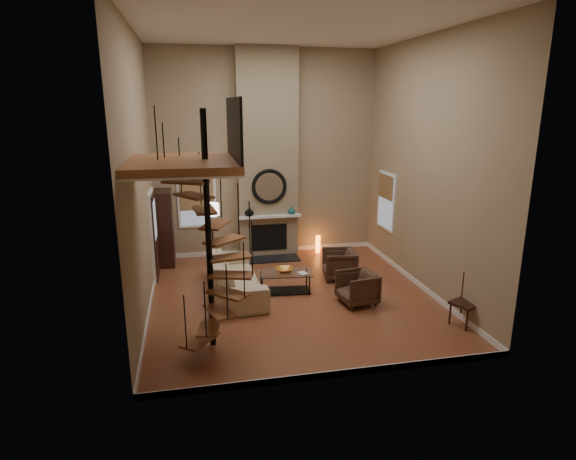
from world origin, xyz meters
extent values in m
cube|color=#A15734|center=(0.00, 0.00, -0.01)|extent=(6.00, 6.50, 0.01)
cube|color=#998363|center=(0.00, 3.25, 2.75)|extent=(6.00, 0.02, 5.50)
cube|color=#998363|center=(0.00, -3.25, 2.75)|extent=(6.00, 0.02, 5.50)
cube|color=#998363|center=(-3.00, 0.00, 2.75)|extent=(0.02, 6.50, 5.50)
cube|color=#998363|center=(3.00, 0.00, 2.75)|extent=(0.02, 6.50, 5.50)
cube|color=silver|center=(0.00, 0.00, 5.50)|extent=(6.00, 6.50, 0.01)
cube|color=white|center=(0.00, 3.24, 0.06)|extent=(6.00, 0.02, 0.12)
cube|color=white|center=(0.00, -3.24, 0.06)|extent=(6.00, 0.02, 0.12)
cube|color=white|center=(-2.99, 0.00, 0.06)|extent=(0.02, 6.50, 0.12)
cube|color=white|center=(2.99, 0.00, 0.06)|extent=(0.02, 6.50, 0.12)
cube|color=#897759|center=(0.00, 3.06, 2.75)|extent=(1.60, 0.38, 5.50)
cube|color=black|center=(0.00, 2.57, 0.02)|extent=(1.50, 0.60, 0.04)
cube|color=black|center=(0.00, 2.86, 0.55)|extent=(0.95, 0.02, 0.72)
cube|color=white|center=(0.00, 2.78, 1.15)|extent=(1.70, 0.18, 0.06)
torus|color=black|center=(0.00, 2.84, 1.95)|extent=(0.94, 0.10, 0.94)
cylinder|color=white|center=(0.00, 2.85, 1.95)|extent=(0.80, 0.01, 0.80)
imported|color=black|center=(-0.55, 2.82, 1.30)|extent=(0.24, 0.24, 0.25)
imported|color=#17534F|center=(0.60, 2.82, 1.28)|extent=(0.20, 0.20, 0.21)
cube|color=white|center=(-1.90, 3.23, 1.60)|extent=(1.02, 0.04, 1.52)
cube|color=#8C9EB2|center=(-1.90, 3.21, 1.60)|extent=(0.90, 0.01, 1.40)
cube|color=#987244|center=(-1.90, 3.19, 1.81)|extent=(0.90, 0.01, 0.98)
cube|color=white|center=(2.98, 2.00, 1.60)|extent=(0.04, 1.02, 1.52)
cube|color=#8C9EB2|center=(2.96, 2.00, 1.60)|extent=(0.01, 0.90, 1.40)
cube|color=#987244|center=(2.94, 2.00, 1.98)|extent=(0.01, 0.90, 0.63)
cube|color=white|center=(-2.97, 1.80, 1.05)|extent=(0.06, 1.05, 2.16)
cube|color=black|center=(-2.94, 1.80, 1.02)|extent=(0.05, 0.90, 2.05)
cube|color=#8C9EB2|center=(-2.90, 1.80, 1.45)|extent=(0.01, 0.60, 0.90)
cube|color=#9B5B32|center=(-2.15, -1.80, 3.18)|extent=(1.70, 2.20, 0.12)
cube|color=white|center=(-2.15, -1.80, 3.10)|extent=(1.70, 2.20, 0.03)
cube|color=black|center=(-1.33, -1.80, 3.71)|extent=(0.04, 2.20, 0.94)
cylinder|color=black|center=(-1.80, -1.80, 2.01)|extent=(0.10, 0.10, 4.02)
cube|color=#9B5B32|center=(-2.02, -2.08, 0.26)|extent=(0.71, 0.78, 0.04)
cylinder|color=black|center=(-2.24, -2.37, 0.73)|extent=(0.02, 0.02, 0.94)
cube|color=#9B5B32|center=(-1.86, -2.15, 0.52)|extent=(0.46, 0.77, 0.04)
cylinder|color=black|center=(-1.93, -2.51, 0.99)|extent=(0.02, 0.02, 0.94)
cube|color=#9B5B32|center=(-1.69, -2.14, 0.78)|extent=(0.55, 0.79, 0.04)
cylinder|color=black|center=(-1.58, -2.48, 1.25)|extent=(0.02, 0.02, 0.94)
cube|color=#9B5B32|center=(-1.54, -2.05, 1.04)|extent=(0.75, 0.74, 0.04)
cylinder|color=black|center=(-1.28, -2.30, 1.51)|extent=(0.02, 0.02, 0.94)
cube|color=#9B5B32|center=(-1.45, -1.90, 1.30)|extent=(0.79, 0.53, 0.04)
cylinder|color=black|center=(-1.11, -2.00, 1.77)|extent=(0.02, 0.02, 0.94)
cube|color=#9B5B32|center=(-1.45, -1.73, 1.56)|extent=(0.77, 0.48, 0.04)
cylinder|color=black|center=(-1.10, -1.65, 2.03)|extent=(0.02, 0.02, 0.94)
cube|color=#9B5B32|center=(-1.52, -1.57, 1.82)|extent=(0.77, 0.72, 0.04)
cylinder|color=black|center=(-1.25, -1.34, 2.29)|extent=(0.02, 0.02, 0.94)
cube|color=#9B5B32|center=(-1.67, -1.47, 2.08)|extent=(0.58, 0.79, 0.04)
cylinder|color=black|center=(-1.53, -1.13, 2.55)|extent=(0.02, 0.02, 0.94)
cube|color=#9B5B32|center=(-1.84, -1.44, 2.34)|extent=(0.41, 0.75, 0.04)
cylinder|color=black|center=(-1.88, -1.08, 2.81)|extent=(0.02, 0.02, 0.94)
cube|color=#9B5B32|center=(-2.00, -1.50, 2.60)|extent=(0.68, 0.79, 0.04)
cylinder|color=black|center=(-2.20, -1.20, 3.07)|extent=(0.02, 0.02, 0.94)
cube|color=#9B5B32|center=(-2.12, -1.63, 2.86)|extent=(0.80, 0.64, 0.04)
cylinder|color=black|center=(-2.44, -1.46, 3.33)|extent=(0.02, 0.02, 0.94)
cube|color=#9B5B32|center=(-2.16, -1.80, 3.12)|extent=(0.72, 0.34, 0.04)
cylinder|color=black|center=(-2.52, -1.80, 3.59)|extent=(0.02, 0.02, 0.94)
cube|color=black|center=(-2.75, 2.82, 0.95)|extent=(0.42, 0.90, 2.00)
imported|color=#C6AF89|center=(-1.20, 0.46, 0.40)|extent=(1.16, 2.67, 0.76)
imported|color=#482E21|center=(1.43, 0.85, 0.35)|extent=(0.88, 0.86, 0.71)
imported|color=#482E21|center=(1.33, -0.64, 0.35)|extent=(0.84, 0.82, 0.67)
cube|color=silver|center=(-0.09, 0.29, 0.44)|extent=(1.26, 0.72, 0.02)
cube|color=black|center=(-0.09, 0.29, 0.03)|extent=(1.15, 0.61, 0.02)
cylinder|color=black|center=(-0.63, 0.12, 0.22)|extent=(0.03, 0.03, 0.44)
cylinder|color=black|center=(0.40, 0.02, 0.22)|extent=(0.03, 0.03, 0.44)
cylinder|color=black|center=(-0.59, 0.56, 0.22)|extent=(0.03, 0.03, 0.44)
cylinder|color=black|center=(0.45, 0.46, 0.22)|extent=(0.03, 0.03, 0.44)
imported|color=#C07421|center=(-0.09, 0.34, 0.50)|extent=(0.39, 0.39, 0.10)
imported|color=gray|center=(0.26, 0.14, 0.46)|extent=(0.24, 0.28, 0.02)
cylinder|color=black|center=(-1.56, 2.17, 0.01)|extent=(0.33, 0.33, 0.03)
cylinder|color=black|center=(-1.56, 2.17, 0.80)|extent=(0.04, 0.04, 1.43)
cylinder|color=#F2E5C6|center=(-1.56, 2.17, 1.55)|extent=(0.37, 0.37, 0.30)
cylinder|color=orange|center=(1.39, 2.93, 0.25)|extent=(0.13, 0.13, 0.48)
cube|color=black|center=(2.91, -2.02, 0.44)|extent=(0.60, 0.60, 0.05)
cube|color=black|center=(3.10, -1.93, 0.70)|extent=(0.22, 0.41, 0.53)
cylinder|color=black|center=(2.82, -2.26, 0.21)|extent=(0.05, 0.05, 0.43)
cylinder|color=black|center=(3.15, -2.10, 0.21)|extent=(0.05, 0.05, 0.43)
cylinder|color=black|center=(2.67, -1.93, 0.21)|extent=(0.05, 0.05, 0.43)
cylinder|color=black|center=(3.00, -1.78, 0.21)|extent=(0.05, 0.05, 0.43)
camera|label=1|loc=(-2.05, -9.41, 4.09)|focal=29.51mm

